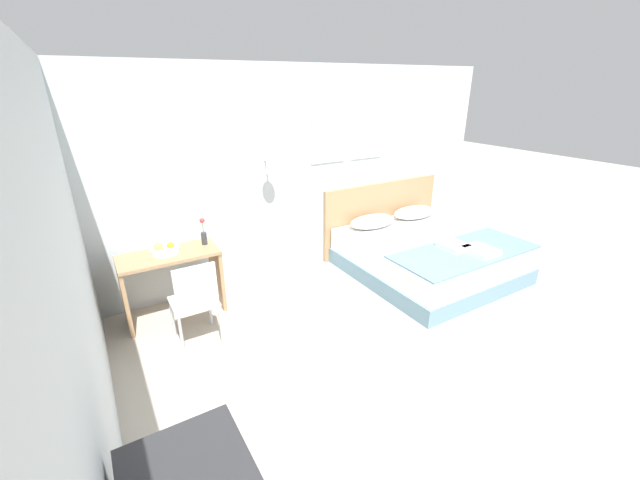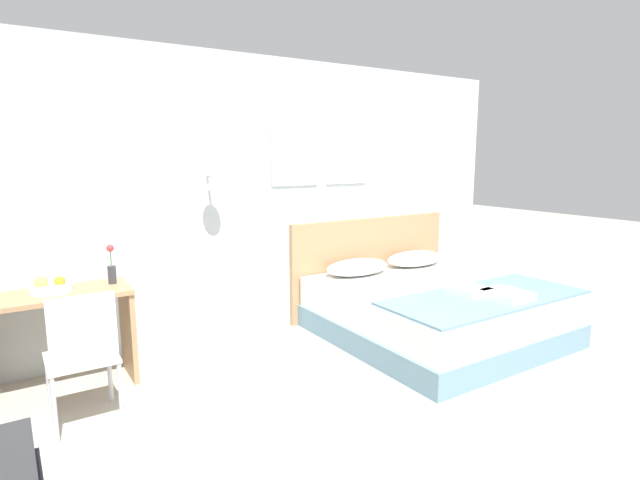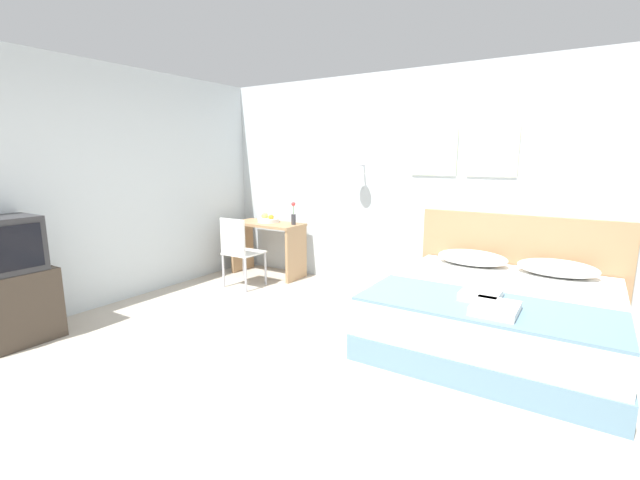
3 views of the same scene
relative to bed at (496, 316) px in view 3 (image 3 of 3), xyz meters
name	(u,v)px [view 3 (image 3 of 3)]	position (x,y,z in m)	size (l,w,h in m)	color
ground_plane	(254,388)	(-1.31, -1.74, -0.26)	(24.00, 24.00, 0.00)	#B2A899
wall_back	(406,184)	(-1.31, 1.07, 1.07)	(5.99, 0.31, 2.65)	silver
wall_left	(37,191)	(-3.94, -1.85, 1.07)	(0.06, 5.78, 2.65)	silver
bed	(496,316)	(0.00, 0.00, 0.00)	(1.94, 1.97, 0.52)	#66899E
headboard	(517,264)	(0.00, 1.01, 0.27)	(2.06, 0.06, 1.05)	#A87F56
pillow_left	(472,258)	(-0.40, 0.73, 0.34)	(0.72, 0.40, 0.16)	white
pillow_right	(557,268)	(0.40, 0.73, 0.34)	(0.72, 0.40, 0.16)	white
throw_blanket	(484,306)	(0.00, -0.57, 0.27)	(1.88, 0.79, 0.02)	#66899E
folded_towel_near_foot	(481,294)	(-0.06, -0.43, 0.31)	(0.29, 0.33, 0.06)	white
folded_towel_mid_bed	(495,308)	(0.10, -0.71, 0.31)	(0.31, 0.36, 0.06)	white
desk	(268,240)	(-3.17, 0.70, 0.25)	(1.02, 0.48, 0.75)	#A87F56
desk_chair	(238,247)	(-3.09, 0.02, 0.27)	(0.42, 0.42, 0.90)	white
fruit_bowl	(268,220)	(-3.19, 0.73, 0.53)	(0.30, 0.30, 0.13)	silver
flower_vase	(293,216)	(-2.76, 0.75, 0.62)	(0.06, 0.06, 0.31)	#333338
tv_stand	(14,307)	(-3.65, -2.28, 0.07)	(0.47, 0.64, 0.66)	#3D3328
television	(6,245)	(-3.65, -2.28, 0.64)	(0.46, 0.48, 0.49)	#2D2D30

